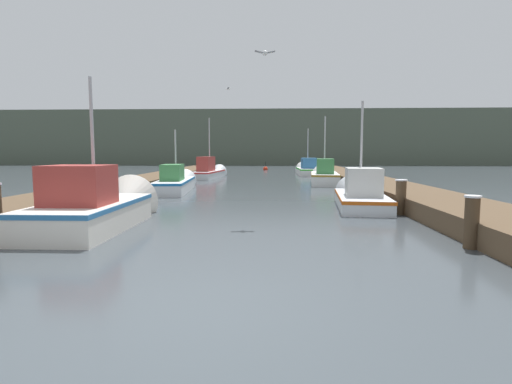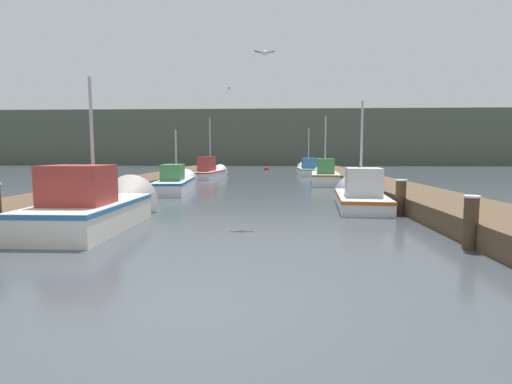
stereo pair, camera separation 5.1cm
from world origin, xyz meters
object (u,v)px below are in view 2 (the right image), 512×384
Objects in this scene: fishing_boat_1 at (359,195)px; mooring_piling_1 at (471,222)px; fishing_boat_0 at (99,207)px; fishing_boat_4 at (211,171)px; mooring_piling_2 at (401,197)px; seagull_1 at (264,53)px; fishing_boat_2 at (177,182)px; fishing_boat_3 at (325,175)px; seagull_lead at (229,89)px; fishing_boat_5 at (308,169)px; channel_buoy at (266,169)px.

mooring_piling_1 is (0.82, -6.28, 0.15)m from fishing_boat_1.
fishing_boat_0 is 0.95× the size of fishing_boat_1.
mooring_piling_2 is (8.48, -17.02, 0.06)m from fishing_boat_4.
fishing_boat_0 is at bearing -172.40° from seagull_1.
fishing_boat_0 is 8.55m from mooring_piling_1.
seagull_1 is at bearing 14.49° from fishing_boat_0.
fishing_boat_3 is at bearing 27.14° from fishing_boat_2.
seagull_lead is at bearing 110.53° from mooring_piling_1.
fishing_boat_1 is 19.48m from fishing_boat_5.
fishing_boat_2 is 11.27× the size of seagull_lead.
seagull_1 is at bearing -88.97° from channel_buoy.
channel_buoy is (-3.64, 8.14, -0.29)m from fishing_boat_5.
fishing_boat_2 is 6.41× the size of channel_buoy.
fishing_boat_3 is 5.58× the size of mooring_piling_1.
fishing_boat_4 is 6.58m from seagull_lead.
mooring_piling_1 is (0.78, -16.39, 0.05)m from fishing_boat_3.
fishing_boat_2 is (-0.29, 9.43, -0.08)m from fishing_boat_0.
channel_buoy is 1.76× the size of seagull_lead.
seagull_1 reaches higher than fishing_boat_4.
fishing_boat_4 is 8.72m from fishing_boat_5.
fishing_boat_0 is at bearing -83.94° from fishing_boat_4.
mooring_piling_2 is 29.97m from channel_buoy.
fishing_boat_4 is (-7.67, 15.02, 0.09)m from fishing_boat_1.
mooring_piling_2 is at bearing 90.17° from mooring_piling_1.
mooring_piling_2 is (8.28, 2.21, 0.04)m from fishing_boat_0.
fishing_boat_0 is at bearing -108.11° from fishing_boat_5.
mooring_piling_1 is (8.58, -11.50, 0.12)m from fishing_boat_2.
fishing_boat_2 is 14.35m from mooring_piling_1.
fishing_boat_1 is 10.11m from fishing_boat_3.
seagull_1 reaches higher than mooring_piling_1.
fishing_boat_0 is 32.03m from channel_buoy.
fishing_boat_5 is (7.57, 14.25, 0.02)m from fishing_boat_2.
seagull_lead is at bearing 69.34° from fishing_boat_2.
fishing_boat_3 is (0.05, 10.11, 0.09)m from fishing_boat_1.
channel_buoy is 17.02m from seagull_lead.
seagull_1 is (4.40, -18.14, 4.05)m from fishing_boat_4.
fishing_boat_4 is (-7.72, 4.91, 0.00)m from fishing_boat_3.
fishing_boat_2 is at bearing -99.96° from channel_buoy.
channel_buoy is (-3.83, 27.62, -0.24)m from fishing_boat_1.
fishing_boat_1 reaches higher than mooring_piling_1.
fishing_boat_1 is at bearing 97.47° from mooring_piling_1.
fishing_boat_4 is at bearing -106.97° from channel_buoy.
seagull_1 is (-4.10, 3.15, 4.00)m from mooring_piling_1.
fishing_boat_0 is 8.57m from fishing_boat_1.
fishing_boat_3 is 12.13m from mooring_piling_2.
fishing_boat_5 is at bearing 36.23° from fishing_boat_4.
mooring_piling_1 is (1.01, -25.76, 0.10)m from fishing_boat_5.
mooring_piling_2 is (0.81, -1.99, 0.16)m from fishing_boat_1.
fishing_boat_3 reaches higher than fishing_boat_0.
fishing_boat_2 is 1.02× the size of fishing_boat_5.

